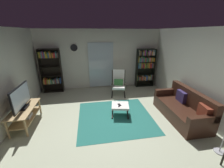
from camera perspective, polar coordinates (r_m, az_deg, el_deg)
The scene contains 15 objects.
ground_plane at distance 4.19m, azimuth -0.64°, elevation -15.60°, with size 7.02×7.02×0.00m, color #ADB497.
wall_back at distance 6.37m, azimuth -4.80°, elevation 9.90°, with size 5.60×0.06×2.60m, color beige.
wall_right at distance 4.78m, azimuth 33.24°, elevation 2.98°, with size 0.06×6.00×2.60m, color beige.
glass_door_panel at distance 6.36m, azimuth -4.51°, elevation 7.58°, with size 1.10×0.01×2.00m, color silver.
area_rug at distance 4.44m, azimuth 1.30°, elevation -13.17°, with size 2.22×2.10×0.01m, color #256A60.
tv_stand at distance 4.63m, azimuth -32.05°, elevation -10.28°, with size 0.51×1.19×0.52m.
television at distance 4.43m, azimuth -33.17°, elevation -4.79°, with size 0.20×1.00×0.64m.
bookshelf_near_tv at distance 6.43m, azimuth -23.68°, elevation 5.38°, with size 0.82×0.30×1.84m.
bookshelf_near_sofa at distance 6.74m, azimuth 13.47°, elevation 7.16°, with size 0.84×0.30×1.76m.
leather_sofa at distance 4.74m, azimuth 26.90°, elevation -8.93°, with size 0.82×1.84×0.88m.
lounge_armchair at distance 5.74m, azimuth 2.70°, elevation 0.84°, with size 0.68×0.75×1.02m.
ottoman at distance 4.38m, azimuth 3.36°, elevation -9.23°, with size 0.60×0.57×0.36m.
tv_remote at distance 4.28m, azimuth 3.05°, elevation -8.83°, with size 0.04×0.14×0.02m, color black.
cell_phone at distance 4.34m, azimuth 3.00°, elevation -8.46°, with size 0.07×0.14×0.01m, color black.
wall_clock at distance 6.23m, azimuth -15.30°, elevation 14.14°, with size 0.29×0.03×0.29m.
Camera 1 is at (-0.52, -3.34, 2.47)m, focal length 22.34 mm.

